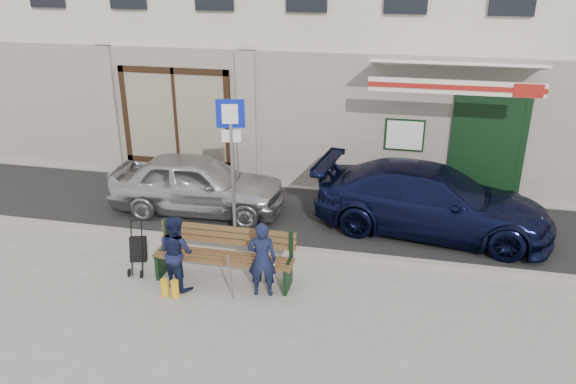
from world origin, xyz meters
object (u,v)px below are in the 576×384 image
(car_navy, at_px, (432,200))
(bench, at_px, (221,256))
(stroller, at_px, (138,250))
(car_silver, at_px, (198,184))
(woman, at_px, (176,252))
(parking_sign, at_px, (232,148))
(man, at_px, (262,259))

(car_navy, distance_m, bench, 4.44)
(car_navy, distance_m, stroller, 5.72)
(car_silver, relative_size, woman, 2.90)
(woman, distance_m, stroller, 0.92)
(car_navy, bearing_deg, parking_sign, 116.31)
(bench, distance_m, stroller, 1.51)
(man, distance_m, stroller, 2.32)
(woman, height_order, stroller, woman)
(car_silver, xyz_separation_m, woman, (0.76, -2.98, 0.01))
(car_silver, height_order, man, man)
(parking_sign, distance_m, woman, 2.23)
(woman, xyz_separation_m, stroller, (-0.85, 0.29, -0.22))
(car_silver, height_order, car_navy, car_navy)
(car_silver, bearing_deg, parking_sign, -137.40)
(car_navy, relative_size, woman, 3.59)
(car_silver, bearing_deg, man, -145.47)
(car_navy, xyz_separation_m, bench, (-3.50, -2.72, -0.22))
(car_silver, xyz_separation_m, bench, (1.42, -2.65, -0.18))
(bench, distance_m, woman, 0.76)
(parking_sign, relative_size, man, 2.18)
(car_navy, xyz_separation_m, stroller, (-5.00, -2.77, -0.25))
(bench, height_order, man, man)
(bench, xyz_separation_m, stroller, (-1.50, -0.04, -0.03))
(car_silver, relative_size, parking_sign, 1.34)
(bench, bearing_deg, car_navy, 37.89)
(bench, height_order, stroller, bench)
(parking_sign, relative_size, woman, 2.17)
(car_navy, height_order, parking_sign, parking_sign)
(car_silver, height_order, stroller, car_silver)
(car_silver, xyz_separation_m, car_navy, (4.92, 0.08, 0.03))
(car_silver, height_order, parking_sign, parking_sign)
(man, height_order, stroller, man)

